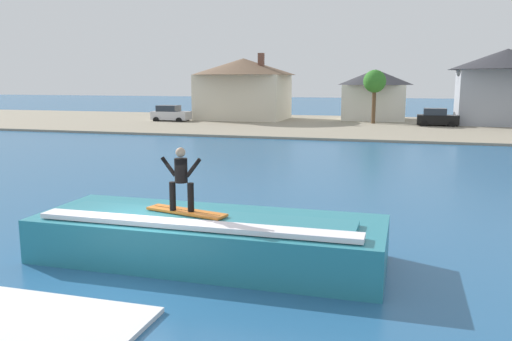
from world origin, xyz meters
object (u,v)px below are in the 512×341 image
object	(u,v)px
wave_crest	(208,238)
car_far_shore	(437,118)
house_with_chimney	(243,85)
house_gabled_white	(506,81)
house_small_cottage	(375,92)
surfer	(181,176)
tree_tall_bare	(375,82)
surfboard	(186,212)
car_near_shore	(171,114)

from	to	relation	value
wave_crest	car_far_shore	size ratio (longest dim) A/B	2.30
house_with_chimney	house_gabled_white	size ratio (longest dim) A/B	1.08
car_far_shore	house_with_chimney	world-z (taller)	house_with_chimney
wave_crest	house_small_cottage	world-z (taller)	house_small_cottage
surfer	house_with_chimney	size ratio (longest dim) A/B	0.14
house_small_cottage	tree_tall_bare	world-z (taller)	house_small_cottage
wave_crest	house_with_chimney	xyz separation A→B (m)	(-13.07, 44.98, 3.38)
car_far_shore	surfboard	bearing A→B (deg)	-100.84
wave_crest	car_far_shore	xyz separation A→B (m)	(7.53, 41.70, 0.35)
house_with_chimney	tree_tall_bare	size ratio (longest dim) A/B	2.10
car_near_shore	house_small_cottage	world-z (taller)	house_small_cottage
wave_crest	tree_tall_bare	distance (m)	42.93
surfer	car_far_shore	size ratio (longest dim) A/B	0.42
house_gabled_white	surfer	bearing A→B (deg)	-107.78
wave_crest	surfboard	distance (m)	0.87
wave_crest	car_near_shore	distance (m)	44.86
car_far_shore	house_small_cottage	xyz separation A→B (m)	(-6.32, 6.45, 2.25)
surfboard	tree_tall_bare	xyz separation A→B (m)	(1.94, 42.93, 3.03)
house_with_chimney	house_small_cottage	world-z (taller)	house_with_chimney
surfboard	car_far_shore	size ratio (longest dim) A/B	0.59
wave_crest	surfboard	world-z (taller)	surfboard
surfboard	house_with_chimney	distance (m)	46.96
house_gabled_white	surfboard	bearing A→B (deg)	-107.71
wave_crest	car_far_shore	bearing A→B (deg)	79.76
house_gabled_white	tree_tall_bare	bearing A→B (deg)	-170.77
house_gabled_white	house_small_cottage	world-z (taller)	house_gabled_white
surfer	house_small_cottage	world-z (taller)	house_small_cottage
tree_tall_bare	surfer	bearing A→B (deg)	-92.70
wave_crest	car_near_shore	xyz separation A→B (m)	(-19.85, 40.22, 0.36)
car_near_shore	house_gabled_white	distance (m)	34.20
car_near_shore	wave_crest	bearing A→B (deg)	-63.74
car_far_shore	tree_tall_bare	world-z (taller)	tree_tall_bare
wave_crest	house_with_chimney	world-z (taller)	house_with_chimney
house_with_chimney	surfer	bearing A→B (deg)	-74.57
house_small_cottage	tree_tall_bare	distance (m)	5.53
house_gabled_white	car_far_shore	bearing A→B (deg)	-154.17
surfboard	car_far_shore	xyz separation A→B (m)	(8.02, 41.88, -0.34)
house_with_chimney	house_small_cottage	distance (m)	14.64
surfboard	surfer	world-z (taller)	surfer
wave_crest	surfer	xyz separation A→B (m)	(-0.58, -0.26, 1.61)
house_small_cottage	tree_tall_bare	xyz separation A→B (m)	(0.25, -5.41, 1.12)
surfer	car_far_shore	world-z (taller)	surfer
surfboard	house_small_cottage	size ratio (longest dim) A/B	0.27
house_with_chimney	car_near_shore	bearing A→B (deg)	-144.97
surfboard	house_with_chimney	world-z (taller)	house_with_chimney
wave_crest	house_gabled_white	world-z (taller)	house_gabled_white
surfboard	tree_tall_bare	world-z (taller)	tree_tall_bare
surfer	house_small_cottage	size ratio (longest dim) A/B	0.19
surfer	house_with_chimney	distance (m)	46.97
surfer	tree_tall_bare	distance (m)	43.11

